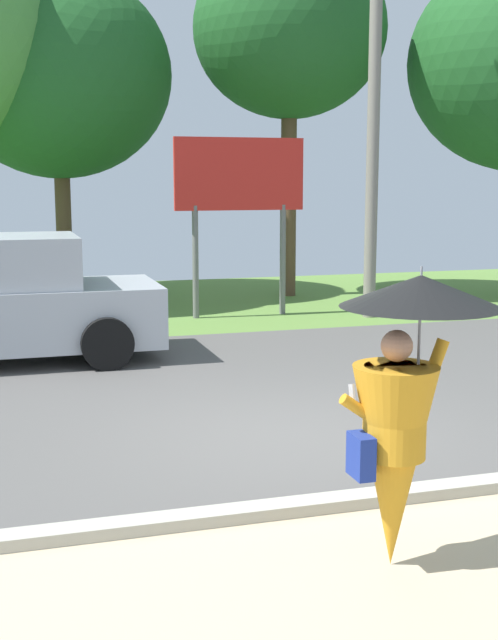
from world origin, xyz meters
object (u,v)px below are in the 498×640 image
(tree_center_back, at_px, (290,30))
(tree_right_far, at_px, (58,75))
(roadside_billboard, at_px, (240,187))
(monk_pedestrian, at_px, (401,408))
(utility_pole, at_px, (374,105))

(tree_center_back, height_order, tree_right_far, tree_center_back)
(roadside_billboard, relative_size, tree_right_far, 0.48)
(monk_pedestrian, distance_m, tree_right_far, 15.35)
(roadside_billboard, relative_size, tree_center_back, 0.44)
(utility_pole, height_order, tree_center_back, tree_center_back)
(utility_pole, relative_size, roadside_billboard, 2.24)
(utility_pole, xyz_separation_m, roadside_billboard, (-2.42, 0.85, -1.54))
(tree_center_back, bearing_deg, tree_right_far, 164.54)
(roadside_billboard, bearing_deg, tree_right_far, 128.09)
(utility_pole, relative_size, tree_center_back, 0.98)
(tree_center_back, distance_m, tree_right_far, 5.29)
(monk_pedestrian, xyz_separation_m, tree_right_far, (-1.12, 14.81, 3.86))
(tree_center_back, xyz_separation_m, tree_right_far, (-5.01, 1.38, -0.98))
(tree_right_far, bearing_deg, monk_pedestrian, -85.66)
(monk_pedestrian, bearing_deg, tree_right_far, 99.13)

